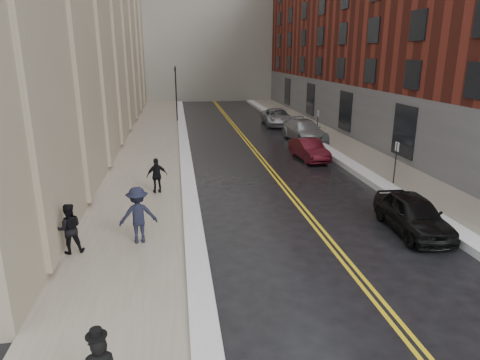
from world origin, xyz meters
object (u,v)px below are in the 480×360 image
object	(u,v)px
car_maroon	(309,149)
pedestrian_b	(138,215)
car_silver_near	(304,131)
pedestrian_a	(69,229)
car_black	(413,214)
pedestrian_c	(157,176)
car_silver_far	(277,117)

from	to	relation	value
car_maroon	pedestrian_b	size ratio (longest dim) A/B	1.98
car_silver_near	pedestrian_a	xyz separation A→B (m)	(-13.00, -17.42, 0.21)
car_black	pedestrian_a	bearing A→B (deg)	-175.74
car_black	pedestrian_c	size ratio (longest dim) A/B	2.52
car_maroon	car_silver_near	xyz separation A→B (m)	(1.42, 5.77, 0.14)
car_black	car_maroon	size ratio (longest dim) A/B	1.06
car_silver_near	car_black	bearing A→B (deg)	-99.46
pedestrian_a	pedestrian_c	bearing A→B (deg)	-127.93
car_silver_far	pedestrian_a	size ratio (longest dim) A/B	3.18
pedestrian_a	car_black	bearing A→B (deg)	166.74
pedestrian_c	car_silver_near	bearing A→B (deg)	-147.01
car_silver_near	car_silver_far	bearing A→B (deg)	86.39
car_black	car_silver_far	xyz separation A→B (m)	(0.66, 24.55, 0.04)
car_silver_far	car_maroon	bearing A→B (deg)	-91.26
car_black	pedestrian_a	size ratio (longest dim) A/B	2.46
car_silver_far	pedestrian_b	xyz separation A→B (m)	(-10.54, -24.31, 0.39)
car_black	pedestrian_b	bearing A→B (deg)	-178.43
pedestrian_c	car_silver_far	bearing A→B (deg)	-132.94
pedestrian_a	car_silver_near	bearing A→B (deg)	-141.29
car_silver_near	car_silver_far	xyz separation A→B (m)	(-0.33, 7.40, -0.04)
pedestrian_a	pedestrian_c	size ratio (longest dim) A/B	1.02
car_silver_far	pedestrian_a	bearing A→B (deg)	-113.56
pedestrian_b	car_silver_near	bearing A→B (deg)	-130.96
car_maroon	pedestrian_b	bearing A→B (deg)	-136.08
pedestrian_b	car_silver_far	bearing A→B (deg)	-121.67
car_black	car_silver_near	xyz separation A→B (m)	(0.99, 17.15, 0.08)
car_silver_near	pedestrian_b	world-z (taller)	pedestrian_b
car_silver_near	pedestrian_c	xyz separation A→B (m)	(-10.45, -11.52, 0.19)
car_black	pedestrian_a	distance (m)	12.02
car_silver_far	car_black	bearing A→B (deg)	-88.06
car_black	car_maroon	world-z (taller)	car_black
car_silver_far	pedestrian_b	size ratio (longest dim) A/B	2.70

